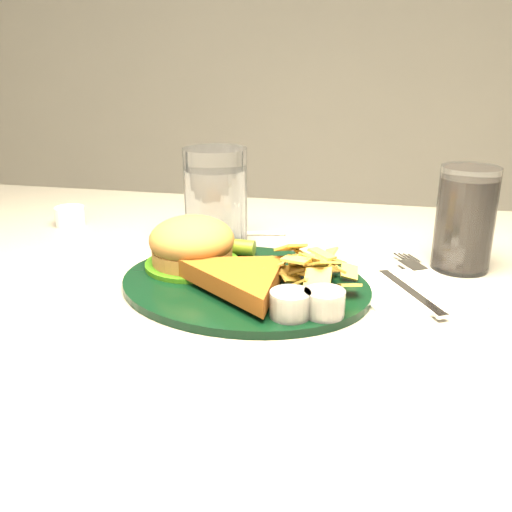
{
  "coord_description": "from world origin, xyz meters",
  "views": [
    {
      "loc": [
        0.15,
        -0.6,
        1.01
      ],
      "look_at": [
        0.03,
        -0.04,
        0.8
      ],
      "focal_mm": 40.0,
      "sensor_mm": 36.0,
      "label": 1
    }
  ],
  "objects_px": {
    "water_glass": "(216,198)",
    "cola_glass": "(465,219)",
    "fork_napkin": "(410,289)",
    "dinner_plate": "(244,262)"
  },
  "relations": [
    {
      "from": "dinner_plate",
      "to": "cola_glass",
      "type": "height_order",
      "value": "cola_glass"
    },
    {
      "from": "cola_glass",
      "to": "dinner_plate",
      "type": "bearing_deg",
      "value": -154.1
    },
    {
      "from": "fork_napkin",
      "to": "water_glass",
      "type": "bearing_deg",
      "value": 127.64
    },
    {
      "from": "dinner_plate",
      "to": "water_glass",
      "type": "bearing_deg",
      "value": 129.63
    },
    {
      "from": "cola_glass",
      "to": "fork_napkin",
      "type": "height_order",
      "value": "cola_glass"
    },
    {
      "from": "water_glass",
      "to": "fork_napkin",
      "type": "bearing_deg",
      "value": -24.47
    },
    {
      "from": "water_glass",
      "to": "cola_glass",
      "type": "xyz_separation_m",
      "value": [
        0.32,
        -0.02,
        -0.0
      ]
    },
    {
      "from": "water_glass",
      "to": "fork_napkin",
      "type": "relative_size",
      "value": 0.8
    },
    {
      "from": "water_glass",
      "to": "cola_glass",
      "type": "bearing_deg",
      "value": -3.86
    },
    {
      "from": "cola_glass",
      "to": "fork_napkin",
      "type": "bearing_deg",
      "value": -123.41
    }
  ]
}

